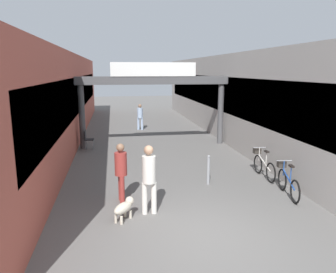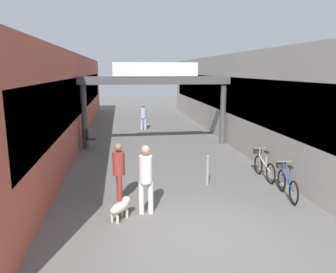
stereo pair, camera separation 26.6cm
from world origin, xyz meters
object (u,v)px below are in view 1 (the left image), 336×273
Objects in this scene: pedestrian_with_dog at (149,175)px; bicycle_silver_second at (263,164)px; dog_on_leash at (124,207)px; cafe_chair_black_nearer at (88,138)px; pedestrian_companion at (121,169)px; bollard_post_metal at (208,170)px; pedestrian_carrying_crate at (140,115)px; bicycle_blue_nearest at (287,181)px.

bicycle_silver_second is at bearing 28.96° from pedestrian_with_dog.
cafe_chair_black_nearer is (-1.42, 7.65, 0.21)m from dog_on_leash.
pedestrian_companion is 6.63m from cafe_chair_black_nearer.
pedestrian_companion is at bearing 91.74° from dog_on_leash.
pedestrian_companion is (-0.68, 0.92, -0.09)m from pedestrian_with_dog.
cafe_chair_black_nearer is at bearing 105.59° from pedestrian_with_dog.
dog_on_leash is (-0.64, -0.25, -0.72)m from pedestrian_with_dog.
bollard_post_metal is at bearing 41.53° from pedestrian_with_dog.
cafe_chair_black_nearer is (-2.83, -4.74, -0.36)m from pedestrian_carrying_crate.
bicycle_silver_second is 1.90× the size of cafe_chair_black_nearer.
dog_on_leash is 4.87m from bicycle_blue_nearest.
dog_on_leash is at bearing -158.56° from pedestrian_with_dog.
pedestrian_with_dog is 1.07× the size of bicycle_silver_second.
pedestrian_with_dog is at bearing -53.51° from pedestrian_companion.
bicycle_blue_nearest is 9.19m from cafe_chair_black_nearer.
cafe_chair_black_nearer is (-6.21, 6.78, 0.10)m from bicycle_blue_nearest.
bollard_post_metal is at bearing 37.61° from dog_on_leash.
pedestrian_with_dog is 2.88m from bollard_post_metal.
pedestrian_companion reaches higher than bollard_post_metal.
cafe_chair_black_nearer reaches higher than dog_on_leash.
bicycle_blue_nearest is (3.38, -11.52, -0.46)m from pedestrian_carrying_crate.
pedestrian_companion is at bearing -97.37° from pedestrian_carrying_crate.
pedestrian_companion is 1.33m from dog_on_leash.
bicycle_blue_nearest and bicycle_silver_second have the same top height.
pedestrian_carrying_crate is 10.40m from bicycle_silver_second.
dog_on_leash is at bearing -96.51° from pedestrian_carrying_crate.
bollard_post_metal is at bearing 18.84° from pedestrian_companion.
pedestrian_with_dog reaches higher than dog_on_leash.
bicycle_blue_nearest is at bearing 8.40° from pedestrian_with_dog.
bicycle_silver_second is at bearing 16.06° from pedestrian_companion.
pedestrian_carrying_crate is at bearing 82.63° from pedestrian_companion.
bicycle_silver_second is at bearing 88.32° from bicycle_blue_nearest.
cafe_chair_black_nearer is at bearing 100.51° from dog_on_leash.
pedestrian_companion is at bearing 126.49° from pedestrian_with_dog.
pedestrian_with_dog is at bearing 21.44° from dog_on_leash.
pedestrian_with_dog is at bearing -74.41° from cafe_chair_black_nearer.
pedestrian_with_dog is at bearing -171.60° from bicycle_blue_nearest.
pedestrian_companion reaches higher than dog_on_leash.
pedestrian_carrying_crate is at bearing 83.49° from dog_on_leash.
pedestrian_with_dog is at bearing -151.04° from bicycle_silver_second.
cafe_chair_black_nearer is at bearing 132.49° from bicycle_blue_nearest.
dog_on_leash is 0.72× the size of bollard_post_metal.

